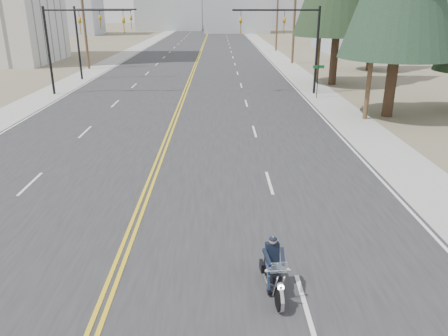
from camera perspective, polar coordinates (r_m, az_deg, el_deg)
name	(u,v)px	position (r m, az deg, el deg)	size (l,w,h in m)	color
road	(201,51)	(75.30, -3.02, 15.02)	(20.00, 200.00, 0.01)	#303033
sidewalk_left	(132,51)	(76.61, -11.94, 14.72)	(3.00, 200.00, 0.01)	#A5A5A0
sidewalk_right	(270,51)	(75.74, 6.01, 14.98)	(3.00, 200.00, 0.01)	#A5A5A0
traffic_mast_left	(71,33)	(38.83, -19.30, 16.28)	(7.10, 0.26, 7.00)	black
traffic_mast_right	(293,33)	(37.48, 9.03, 17.01)	(7.10, 0.26, 7.00)	black
traffic_mast_far	(94,29)	(46.59, -16.64, 16.98)	(6.10, 0.26, 7.00)	black
street_sign	(318,76)	(36.18, 12.18, 11.70)	(0.90, 0.06, 2.62)	black
utility_pole_b	(376,24)	(29.55, 19.18, 17.39)	(2.20, 0.30, 11.50)	brown
utility_pole_c	(321,20)	(44.01, 12.54, 18.29)	(2.20, 0.30, 11.00)	brown
utility_pole_d	(295,15)	(58.73, 9.21, 19.15)	(2.20, 0.30, 11.50)	brown
utility_pole_e	(277,15)	(75.55, 6.98, 19.28)	(2.20, 0.30, 11.00)	brown
utility_pole_left	(84,20)	(55.13, -17.82, 17.90)	(2.20, 0.30, 10.50)	brown
haze_bldg_b	(236,6)	(130.03, 1.62, 20.36)	(18.00, 14.00, 14.00)	#ADB2B7
haze_bldg_e	(284,9)	(156.50, 7.86, 19.83)	(14.00, 14.00, 12.00)	#B7BCC6
haze_bldg_f	(34,3)	(144.92, -23.51, 19.20)	(12.00, 12.00, 16.00)	#ADB2B7
motorcyclist	(274,268)	(11.42, 6.55, -12.82)	(0.82, 1.91, 1.49)	black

